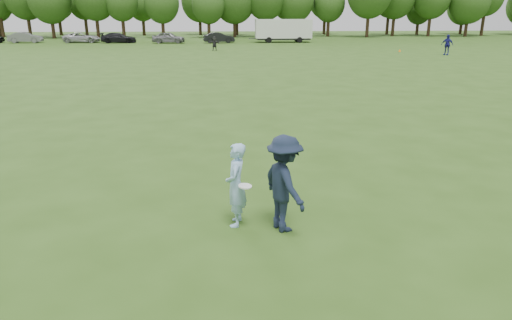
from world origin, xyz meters
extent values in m
plane|color=#2B4A14|center=(0.00, 0.00, 0.00)|extent=(200.00, 200.00, 0.00)
imported|color=#94C0E5|center=(0.48, 0.62, 0.86)|extent=(0.49, 0.68, 1.72)
imported|color=#172134|center=(1.41, 0.33, 0.97)|extent=(1.15, 1.44, 1.95)
imported|color=navy|center=(23.14, 37.92, 1.02)|extent=(1.19, 1.20, 2.03)
imported|color=#282828|center=(-0.42, 45.49, 0.78)|extent=(1.45, 0.48, 1.56)
imported|color=slate|center=(-27.26, 61.06, 0.74)|extent=(4.62, 1.99, 1.48)
imported|color=#AFADB2|center=(-19.41, 60.91, 0.71)|extent=(5.17, 2.51, 1.42)
imported|color=black|center=(-14.09, 59.94, 0.70)|extent=(4.95, 2.21, 1.41)
imported|color=slate|center=(-6.96, 58.80, 0.77)|extent=(4.71, 2.34, 1.54)
imported|color=black|center=(0.07, 58.90, 0.72)|extent=(4.55, 2.07, 1.45)
cone|color=orange|center=(20.01, 42.32, 0.15)|extent=(0.28, 0.28, 0.30)
cylinder|color=white|center=(0.65, 0.39, 0.92)|extent=(0.33, 0.33, 0.06)
cube|color=silver|center=(9.31, 59.56, 1.90)|extent=(8.00, 2.50, 2.60)
cube|color=black|center=(9.31, 59.56, 0.50)|extent=(7.60, 2.30, 0.25)
cylinder|color=black|center=(7.11, 58.31, 0.40)|extent=(0.80, 0.25, 0.80)
cylinder|color=black|center=(7.11, 60.81, 0.40)|extent=(0.80, 0.25, 0.80)
cylinder|color=black|center=(11.51, 58.31, 0.40)|extent=(0.80, 0.25, 0.80)
cylinder|color=black|center=(11.51, 60.81, 0.40)|extent=(0.80, 0.25, 0.80)
cube|color=#333333|center=(4.91, 59.56, 0.55)|extent=(1.20, 0.15, 0.12)
cylinder|color=#332114|center=(-37.59, 77.79, 1.96)|extent=(0.56, 0.56, 3.91)
cylinder|color=#332114|center=(-32.29, 76.03, 1.92)|extent=(0.56, 0.56, 3.83)
cylinder|color=#332114|center=(-27.39, 73.06, 1.63)|extent=(0.56, 0.56, 3.25)
cylinder|color=#332114|center=(-20.22, 73.48, 1.86)|extent=(0.56, 0.56, 3.71)
cylinder|color=#332114|center=(-15.90, 73.09, 1.73)|extent=(0.56, 0.56, 3.46)
ellipsoid|color=#264316|center=(-15.90, 73.09, 5.79)|extent=(5.49, 5.49, 6.31)
cylinder|color=#332114|center=(-9.32, 72.95, 1.57)|extent=(0.56, 0.56, 3.14)
ellipsoid|color=#264316|center=(-9.32, 72.95, 5.60)|extent=(5.78, 5.78, 6.64)
cylinder|color=#332114|center=(-1.61, 72.69, 1.51)|extent=(0.56, 0.56, 3.01)
ellipsoid|color=#264316|center=(-1.61, 72.69, 5.34)|extent=(5.46, 5.46, 6.28)
cylinder|color=#332114|center=(2.83, 75.07, 1.61)|extent=(0.56, 0.56, 3.23)
cylinder|color=#332114|center=(8.24, 74.97, 1.88)|extent=(0.56, 0.56, 3.77)
cylinder|color=#332114|center=(13.38, 75.56, 1.66)|extent=(0.56, 0.56, 3.33)
ellipsoid|color=#264316|center=(13.38, 75.56, 6.18)|extent=(6.71, 6.71, 7.71)
cylinder|color=#332114|center=(19.58, 75.81, 1.61)|extent=(0.56, 0.56, 3.22)
ellipsoid|color=#264316|center=(19.58, 75.81, 5.57)|extent=(5.54, 5.54, 6.37)
cylinder|color=#332114|center=(25.83, 72.87, 2.08)|extent=(0.56, 0.56, 4.15)
cylinder|color=#332114|center=(31.73, 76.39, 1.97)|extent=(0.56, 0.56, 3.95)
cylinder|color=#332114|center=(37.86, 75.01, 1.95)|extent=(0.56, 0.56, 3.90)
cylinder|color=#332114|center=(44.17, 73.78, 1.58)|extent=(0.56, 0.56, 3.16)
ellipsoid|color=#264316|center=(44.17, 73.78, 6.13)|extent=(6.99, 6.99, 8.04)
cylinder|color=#332114|center=(48.56, 76.19, 2.15)|extent=(0.56, 0.56, 4.29)
cylinder|color=#332114|center=(-29.72, 83.93, 1.81)|extent=(0.56, 0.56, 3.62)
ellipsoid|color=#264316|center=(-29.72, 83.93, 6.09)|extent=(5.80, 5.80, 6.67)
cylinder|color=#332114|center=(-24.24, 81.39, 1.80)|extent=(0.56, 0.56, 3.61)
ellipsoid|color=#264316|center=(-24.24, 81.39, 5.98)|extent=(5.58, 5.58, 6.42)
cylinder|color=#332114|center=(-13.94, 81.92, 1.65)|extent=(0.56, 0.56, 3.29)
ellipsoid|color=#264316|center=(-13.94, 81.92, 5.55)|extent=(5.30, 5.30, 6.09)
cylinder|color=#332114|center=(-3.49, 83.39, 1.64)|extent=(0.56, 0.56, 3.28)
ellipsoid|color=#264316|center=(-3.49, 83.39, 6.16)|extent=(6.78, 6.78, 7.79)
cylinder|color=#332114|center=(3.45, 81.85, 1.56)|extent=(0.56, 0.56, 3.11)
ellipsoid|color=#264316|center=(3.45, 81.85, 5.38)|extent=(5.34, 5.34, 6.14)
cylinder|color=#332114|center=(12.88, 83.26, 1.75)|extent=(0.56, 0.56, 3.50)
ellipsoid|color=#264316|center=(12.88, 83.26, 5.55)|extent=(4.82, 4.82, 5.54)
cylinder|color=#332114|center=(20.66, 83.86, 1.90)|extent=(0.56, 0.56, 3.80)
cylinder|color=#332114|center=(32.72, 82.11, 1.92)|extent=(0.56, 0.56, 3.84)
ellipsoid|color=#264316|center=(32.72, 82.11, 6.01)|extent=(5.09, 5.09, 5.86)
cylinder|color=#332114|center=(38.25, 80.94, 1.29)|extent=(0.56, 0.56, 2.58)
ellipsoid|color=#264316|center=(38.25, 80.94, 4.64)|extent=(4.86, 4.86, 5.59)
cylinder|color=#332114|center=(47.73, 82.38, 1.31)|extent=(0.56, 0.56, 2.62)
ellipsoid|color=#264316|center=(47.73, 82.38, 5.22)|extent=(6.11, 6.11, 7.02)
camera|label=1|loc=(0.23, -7.92, 4.16)|focal=32.00mm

